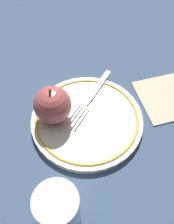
{
  "coord_description": "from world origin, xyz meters",
  "views": [
    {
      "loc": [
        -0.17,
        -0.22,
        0.46
      ],
      "look_at": [
        0.02,
        0.02,
        0.04
      ],
      "focal_mm": 40.0,
      "sensor_mm": 36.0,
      "label": 1
    }
  ],
  "objects_px": {
    "apple_red_whole": "(53,105)",
    "drinking_glass": "(58,210)",
    "fork": "(92,95)",
    "plate": "(87,119)",
    "napkin_folded": "(168,97)"
  },
  "relations": [
    {
      "from": "plate",
      "to": "fork",
      "type": "distance_m",
      "value": 0.06
    },
    {
      "from": "fork",
      "to": "napkin_folded",
      "type": "height_order",
      "value": "fork"
    },
    {
      "from": "napkin_folded",
      "to": "fork",
      "type": "bearing_deg",
      "value": 143.62
    },
    {
      "from": "apple_red_whole",
      "to": "napkin_folded",
      "type": "xyz_separation_m",
      "value": [
        0.24,
        -0.11,
        -0.05
      ]
    },
    {
      "from": "fork",
      "to": "apple_red_whole",
      "type": "bearing_deg",
      "value": -26.19
    },
    {
      "from": "plate",
      "to": "napkin_folded",
      "type": "relative_size",
      "value": 1.79
    },
    {
      "from": "plate",
      "to": "apple_red_whole",
      "type": "distance_m",
      "value": 0.08
    },
    {
      "from": "plate",
      "to": "napkin_folded",
      "type": "distance_m",
      "value": 0.2
    },
    {
      "from": "apple_red_whole",
      "to": "drinking_glass",
      "type": "height_order",
      "value": "apple_red_whole"
    },
    {
      "from": "napkin_folded",
      "to": "apple_red_whole",
      "type": "bearing_deg",
      "value": 154.89
    },
    {
      "from": "apple_red_whole",
      "to": "fork",
      "type": "relative_size",
      "value": 0.49
    },
    {
      "from": "plate",
      "to": "fork",
      "type": "xyz_separation_m",
      "value": [
        0.05,
        0.04,
        0.01
      ]
    },
    {
      "from": "napkin_folded",
      "to": "plate",
      "type": "bearing_deg",
      "value": 160.71
    },
    {
      "from": "fork",
      "to": "napkin_folded",
      "type": "xyz_separation_m",
      "value": [
        0.15,
        -0.11,
        -0.02
      ]
    },
    {
      "from": "apple_red_whole",
      "to": "napkin_folded",
      "type": "relative_size",
      "value": 0.65
    }
  ]
}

